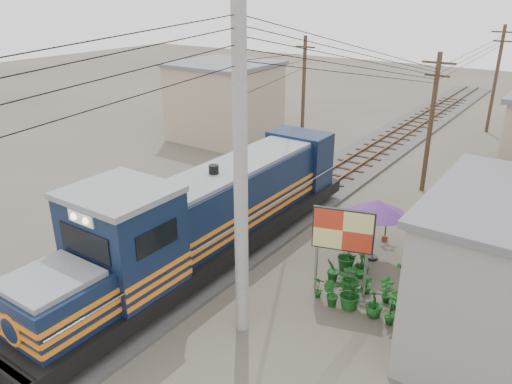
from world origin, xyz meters
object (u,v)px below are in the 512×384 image
Objects in this scene: market_umbrella at (377,207)px; billboard at (343,233)px; locomotive at (205,220)px; vendor at (416,241)px.

billboard is at bearing -90.85° from market_umbrella.
locomotive is 8.03m from vendor.
locomotive is at bearing 21.96° from vendor.
locomotive is at bearing -143.24° from market_umbrella.
locomotive reaches higher than billboard.
vendor is (6.56, 4.55, -0.88)m from locomotive.
locomotive is at bearing 174.40° from billboard.
locomotive reaches higher than market_umbrella.
market_umbrella is (0.04, 2.86, -0.12)m from billboard.
market_umbrella is at bearing 72.58° from billboard.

